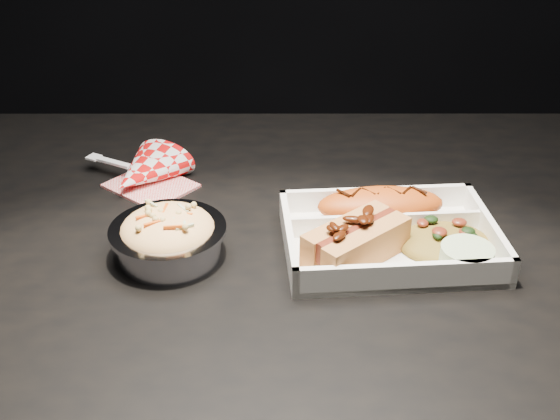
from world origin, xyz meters
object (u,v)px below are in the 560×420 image
(dining_table, at_px, (279,296))
(foil_coleslaw_cup, at_px, (168,235))
(food_tray, at_px, (388,241))
(napkin_fork, at_px, (144,173))
(fried_pastry, at_px, (380,205))
(hotdog, at_px, (356,239))

(dining_table, bearing_deg, foil_coleslaw_cup, -161.99)
(food_tray, distance_m, napkin_fork, 0.36)
(food_tray, relative_size, fried_pastry, 1.64)
(fried_pastry, height_order, hotdog, hotdog)
(food_tray, bearing_deg, foil_coleslaw_cup, 179.46)
(hotdog, distance_m, foil_coleslaw_cup, 0.22)
(foil_coleslaw_cup, relative_size, napkin_fork, 0.79)
(fried_pastry, xyz_separation_m, foil_coleslaw_cup, (-0.26, -0.07, 0.00))
(foil_coleslaw_cup, xyz_separation_m, napkin_fork, (-0.06, 0.18, -0.01))
(fried_pastry, distance_m, napkin_fork, 0.34)
(fried_pastry, xyz_separation_m, hotdog, (-0.04, -0.09, 0.00))
(fried_pastry, bearing_deg, hotdog, -114.39)
(fried_pastry, distance_m, hotdog, 0.09)
(food_tray, xyz_separation_m, fried_pastry, (-0.00, 0.06, 0.02))
(dining_table, xyz_separation_m, food_tray, (0.13, -0.02, 0.10))
(fried_pastry, relative_size, foil_coleslaw_cup, 1.17)
(dining_table, relative_size, hotdog, 9.06)
(fried_pastry, height_order, foil_coleslaw_cup, foil_coleslaw_cup)
(food_tray, height_order, hotdog, hotdog)
(food_tray, height_order, foil_coleslaw_cup, foil_coleslaw_cup)
(foil_coleslaw_cup, bearing_deg, dining_table, 18.01)
(hotdog, relative_size, foil_coleslaw_cup, 0.97)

